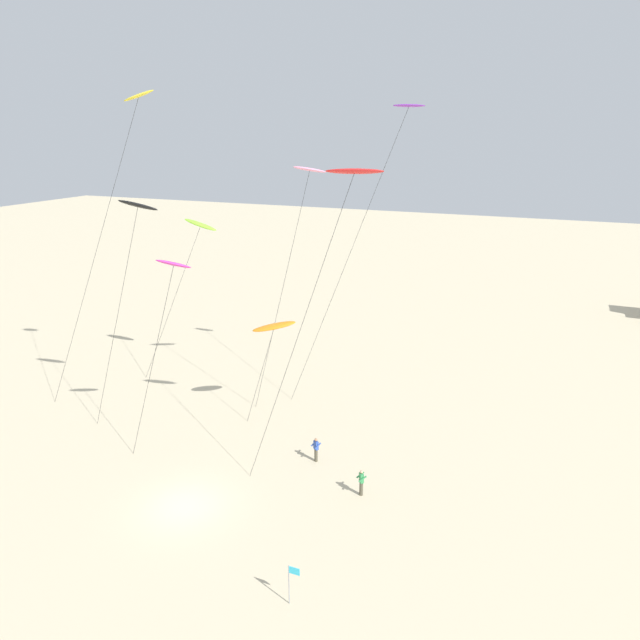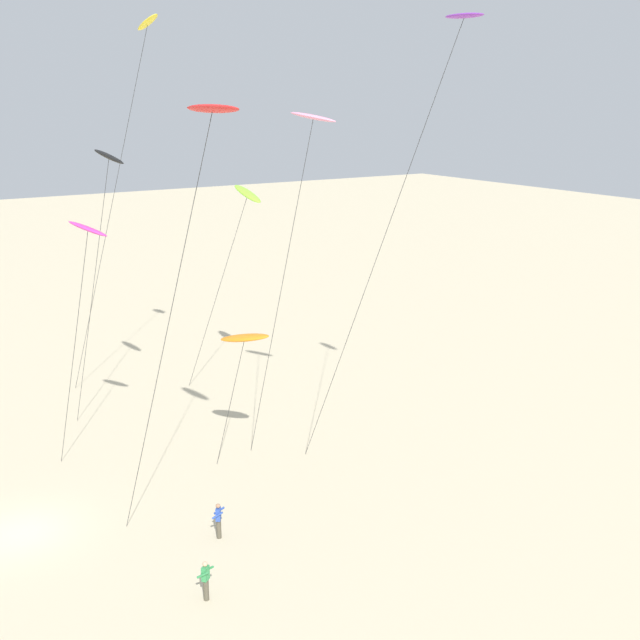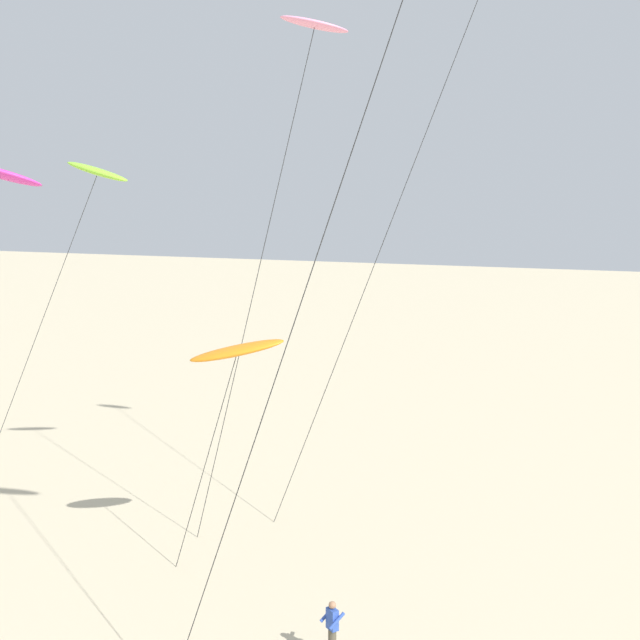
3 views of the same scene
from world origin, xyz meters
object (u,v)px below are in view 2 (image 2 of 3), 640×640
(kite_lime, at_px, (247,195))
(kite_yellow, at_px, (146,31))
(kite_black, at_px, (108,159))
(kite_flyer_nearest, at_px, (218,520))
(kite_flyer_middle, at_px, (206,580))
(kite_purple, at_px, (458,33))
(kite_pink, at_px, (312,124))
(kite_orange, at_px, (244,338))
(kite_magenta, at_px, (87,232))
(kite_red, at_px, (211,114))

(kite_lime, relative_size, kite_yellow, 0.60)
(kite_black, bearing_deg, kite_flyer_nearest, -1.29)
(kite_black, xyz_separation_m, kite_flyer_middle, (16.61, -2.69, -14.85))
(kite_purple, xyz_separation_m, kite_flyer_middle, (1.74, -13.23, -20.58))
(kite_lime, bearing_deg, kite_flyer_nearest, -32.84)
(kite_black, height_order, kite_lime, kite_black)
(kite_pink, bearing_deg, kite_flyer_middle, -52.12)
(kite_black, bearing_deg, kite_orange, 24.97)
(kite_flyer_nearest, height_order, kite_flyer_middle, same)
(kite_magenta, height_order, kite_yellow, kite_yellow)
(kite_lime, bearing_deg, kite_red, -30.86)
(kite_orange, relative_size, kite_pink, 0.43)
(kite_red, bearing_deg, kite_black, 175.77)
(kite_magenta, height_order, kite_flyer_middle, kite_magenta)
(kite_yellow, xyz_separation_m, kite_red, (17.02, -4.24, -4.04))
(kite_pink, bearing_deg, kite_black, -143.75)
(kite_red, relative_size, kite_flyer_nearest, 11.20)
(kite_pink, height_order, kite_purple, kite_purple)
(kite_black, height_order, kite_pink, kite_pink)
(kite_pink, xyz_separation_m, kite_flyer_middle, (7.36, -9.47, -16.77))
(kite_red, bearing_deg, kite_purple, 91.78)
(kite_black, xyz_separation_m, kite_magenta, (4.46, -2.69, -2.98))
(kite_magenta, relative_size, kite_flyer_middle, 8.02)
(kite_orange, xyz_separation_m, kite_purple, (7.00, 6.87, 14.08))
(kite_yellow, height_order, kite_pink, kite_yellow)
(kite_black, distance_m, kite_orange, 12.05)
(kite_lime, xyz_separation_m, kite_yellow, (-0.69, -5.51, 9.08))
(kite_magenta, distance_m, kite_yellow, 12.81)
(kite_black, distance_m, kite_yellow, 7.50)
(kite_pink, relative_size, kite_purple, 0.82)
(kite_lime, bearing_deg, kite_flyer_middle, -32.58)
(kite_red, bearing_deg, kite_flyer_nearest, 161.52)
(kite_pink, bearing_deg, kite_magenta, -116.82)
(kite_black, height_order, kite_flyer_middle, kite_black)
(kite_magenta, relative_size, kite_pink, 0.73)
(kite_magenta, relative_size, kite_purple, 0.60)
(kite_yellow, relative_size, kite_red, 1.24)
(kite_pink, relative_size, kite_flyer_nearest, 10.97)
(kite_pink, distance_m, kite_flyer_nearest, 18.53)
(kite_red, xyz_separation_m, kite_flyer_middle, (1.38, -1.56, -17.39))
(kite_lime, relative_size, kite_purple, 0.62)
(kite_magenta, relative_size, kite_flyer_nearest, 8.02)
(kite_magenta, distance_m, kite_red, 12.21)
(kite_black, bearing_deg, kite_magenta, -31.07)
(kite_magenta, relative_size, kite_yellow, 0.58)
(kite_yellow, height_order, kite_red, kite_yellow)
(kite_orange, bearing_deg, kite_flyer_nearest, -39.18)
(kite_yellow, bearing_deg, kite_black, -60.16)
(kite_orange, distance_m, kite_pink, 10.82)
(kite_lime, relative_size, kite_orange, 1.75)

